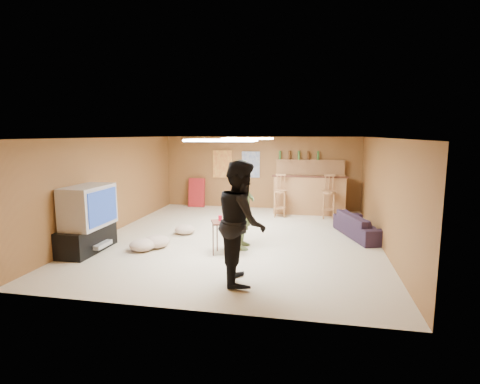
% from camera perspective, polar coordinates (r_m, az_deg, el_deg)
% --- Properties ---
extents(ground, '(7.00, 7.00, 0.00)m').
position_cam_1_polar(ground, '(8.35, -0.27, -7.00)').
color(ground, '#C6B597').
rests_on(ground, ground).
extents(ceiling, '(6.00, 7.00, 0.02)m').
position_cam_1_polar(ceiling, '(8.04, -0.28, 8.27)').
color(ceiling, silver).
rests_on(ceiling, ground).
extents(wall_back, '(6.00, 0.02, 2.20)m').
position_cam_1_polar(wall_back, '(11.55, 3.15, 2.96)').
color(wall_back, brown).
rests_on(wall_back, ground).
extents(wall_front, '(6.00, 0.02, 2.20)m').
position_cam_1_polar(wall_front, '(4.80, -8.55, -5.48)').
color(wall_front, brown).
rests_on(wall_front, ground).
extents(wall_left, '(0.02, 7.00, 2.20)m').
position_cam_1_polar(wall_left, '(9.19, -18.94, 0.98)').
color(wall_left, brown).
rests_on(wall_left, ground).
extents(wall_right, '(0.02, 7.00, 2.20)m').
position_cam_1_polar(wall_right, '(8.09, 21.04, -0.14)').
color(wall_right, brown).
rests_on(wall_right, ground).
extents(tv_stand, '(0.55, 1.30, 0.50)m').
position_cam_1_polar(tv_stand, '(7.96, -22.27, -6.62)').
color(tv_stand, black).
rests_on(tv_stand, ground).
extents(dvd_box, '(0.35, 0.50, 0.08)m').
position_cam_1_polar(dvd_box, '(7.87, -20.88, -7.47)').
color(dvd_box, '#B2B2B7').
rests_on(dvd_box, tv_stand).
extents(tv_body, '(0.60, 1.10, 0.80)m').
position_cam_1_polar(tv_body, '(7.78, -22.12, -2.04)').
color(tv_body, '#B2B2B7').
rests_on(tv_body, tv_stand).
extents(tv_screen, '(0.02, 0.95, 0.65)m').
position_cam_1_polar(tv_screen, '(7.62, -20.16, -2.15)').
color(tv_screen, navy).
rests_on(tv_screen, tv_body).
extents(bar_counter, '(2.00, 0.60, 1.10)m').
position_cam_1_polar(bar_counter, '(10.97, 10.51, -0.39)').
color(bar_counter, '#976337').
rests_on(bar_counter, ground).
extents(bar_lip, '(2.10, 0.12, 0.05)m').
position_cam_1_polar(bar_lip, '(10.65, 10.58, 2.32)').
color(bar_lip, '#401F14').
rests_on(bar_lip, bar_counter).
extents(bar_shelf, '(2.00, 0.18, 0.05)m').
position_cam_1_polar(bar_shelf, '(11.31, 10.67, 4.73)').
color(bar_shelf, '#976337').
rests_on(bar_shelf, bar_backing).
extents(bar_backing, '(2.00, 0.14, 0.60)m').
position_cam_1_polar(bar_backing, '(11.35, 10.63, 3.23)').
color(bar_backing, '#976337').
rests_on(bar_backing, bar_counter).
extents(poster_left, '(0.60, 0.03, 0.85)m').
position_cam_1_polar(poster_left, '(11.71, -2.70, 4.27)').
color(poster_left, '#BF3F26').
rests_on(poster_left, wall_back).
extents(poster_right, '(0.55, 0.03, 0.80)m').
position_cam_1_polar(poster_right, '(11.53, 1.65, 4.21)').
color(poster_right, '#334C99').
rests_on(poster_right, wall_back).
extents(folding_chair_stack, '(0.50, 0.26, 0.91)m').
position_cam_1_polar(folding_chair_stack, '(11.88, -6.61, -0.08)').
color(folding_chair_stack, maroon).
rests_on(folding_chair_stack, ground).
extents(ceiling_panel_front, '(1.20, 0.60, 0.04)m').
position_cam_1_polar(ceiling_panel_front, '(6.57, -2.88, 7.87)').
color(ceiling_panel_front, white).
rests_on(ceiling_panel_front, ceiling).
extents(ceiling_panel_back, '(1.20, 0.60, 0.04)m').
position_cam_1_polar(ceiling_panel_back, '(9.22, 1.21, 8.15)').
color(ceiling_panel_back, white).
rests_on(ceiling_panel_back, ceiling).
extents(person_olive, '(0.50, 0.69, 1.78)m').
position_cam_1_polar(person_olive, '(7.45, 0.54, -1.93)').
color(person_olive, '#56693D').
rests_on(person_olive, ground).
extents(person_black, '(0.94, 1.08, 1.90)m').
position_cam_1_polar(person_black, '(5.75, 0.20, -4.55)').
color(person_black, black).
rests_on(person_black, ground).
extents(sofa, '(1.19, 1.86, 0.51)m').
position_cam_1_polar(sofa, '(8.83, 18.11, -4.88)').
color(sofa, black).
rests_on(sofa, ground).
extents(tray_table, '(0.61, 0.56, 0.65)m').
position_cam_1_polar(tray_table, '(7.19, -2.25, -6.97)').
color(tray_table, '#401F14').
rests_on(tray_table, ground).
extents(cup_red_near, '(0.08, 0.08, 0.10)m').
position_cam_1_polar(cup_red_near, '(7.15, -3.04, -3.98)').
color(cup_red_near, red).
rests_on(cup_red_near, tray_table).
extents(cup_red_far, '(0.09, 0.09, 0.10)m').
position_cam_1_polar(cup_red_far, '(7.03, -1.94, -4.20)').
color(cup_red_far, red).
rests_on(cup_red_far, tray_table).
extents(cup_blue, '(0.11, 0.11, 0.12)m').
position_cam_1_polar(cup_blue, '(7.16, -1.16, -3.88)').
color(cup_blue, '#164199').
rests_on(cup_blue, tray_table).
extents(bar_stool_left, '(0.50, 0.50, 1.31)m').
position_cam_1_polar(bar_stool_left, '(10.37, 6.14, -0.23)').
color(bar_stool_left, '#976337').
rests_on(bar_stool_left, ground).
extents(bar_stool_right, '(0.45, 0.45, 1.14)m').
position_cam_1_polar(bar_stool_right, '(10.40, 13.38, -0.86)').
color(bar_stool_right, '#976337').
rests_on(bar_stool_right, ground).
extents(cushion_near_tv, '(0.71, 0.71, 0.24)m').
position_cam_1_polar(cushion_near_tv, '(7.84, -12.66, -7.36)').
color(cushion_near_tv, tan).
rests_on(cushion_near_tv, ground).
extents(cushion_mid, '(0.51, 0.51, 0.21)m').
position_cam_1_polar(cushion_mid, '(8.74, -8.38, -5.67)').
color(cushion_mid, tan).
rests_on(cushion_mid, ground).
extents(cushion_far, '(0.63, 0.63, 0.23)m').
position_cam_1_polar(cushion_far, '(7.69, -14.65, -7.81)').
color(cushion_far, tan).
rests_on(cushion_far, ground).
extents(bottle_row, '(1.20, 0.08, 0.26)m').
position_cam_1_polar(bottle_row, '(11.29, 8.96, 5.55)').
color(bottle_row, '#3F7233').
rests_on(bottle_row, bar_shelf).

